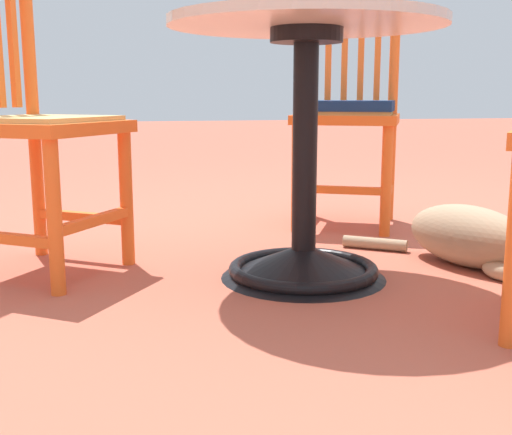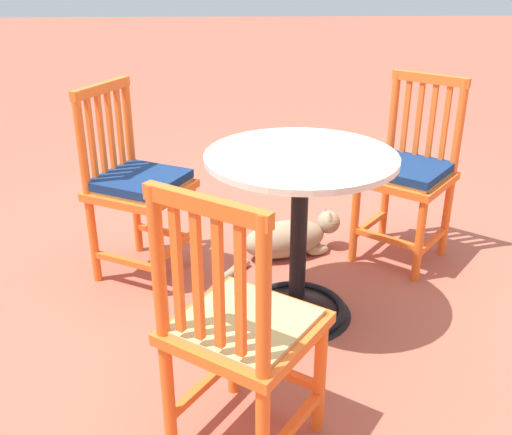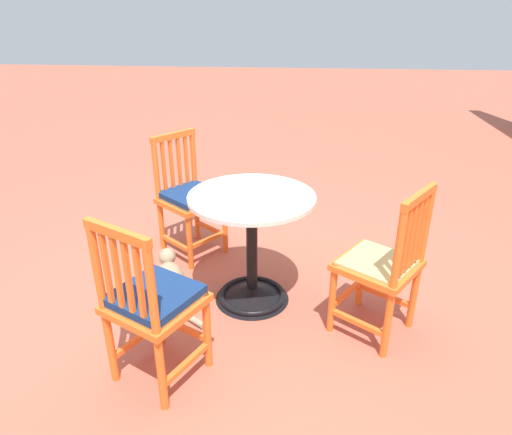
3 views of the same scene
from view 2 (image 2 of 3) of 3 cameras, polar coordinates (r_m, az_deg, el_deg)
ground_plane at (r=2.85m, az=2.41°, el=-6.53°), size 24.00×24.00×0.00m
cafe_table at (r=2.52m, az=4.01°, el=-3.65°), size 0.76×0.76×0.73m
orange_chair_facing_out at (r=1.78m, az=-1.54°, el=-10.88°), size 0.56×0.56×0.91m
orange_chair_near_fence at (r=3.03m, az=14.23°, el=4.00°), size 0.56×0.56×0.91m
orange_chair_tucked_in at (r=2.84m, az=-11.26°, el=2.93°), size 0.54×0.54×0.91m
tabby_cat at (r=3.09m, az=3.37°, el=-1.96°), size 0.65×0.46×0.23m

